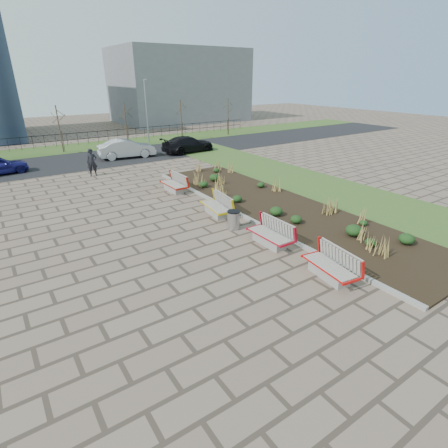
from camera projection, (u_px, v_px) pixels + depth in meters
ground at (238, 290)px, 11.23m from camera, size 120.00×120.00×0.00m
planting_bed at (278, 207)px, 18.24m from camera, size 4.50×18.00×0.10m
planting_curb at (242, 215)px, 17.03m from camera, size 0.16×18.00×0.15m
grass_verge_near at (337, 192)px, 20.71m from camera, size 5.00×38.00×0.04m
grass_verge_far at (60, 149)px, 32.53m from camera, size 80.00×5.00×0.04m
road at (76, 162)px, 27.97m from camera, size 80.00×7.00×0.02m
bench_a at (330, 265)px, 11.73m from camera, size 1.18×2.20×1.00m
bench_b at (269, 233)px, 14.06m from camera, size 0.91×2.10×1.00m
bench_c at (216, 205)px, 17.10m from camera, size 1.14×2.19×1.00m
bench_d at (173, 183)px, 20.62m from camera, size 0.95×2.12×1.00m
litter_bin at (233, 220)px, 15.56m from camera, size 0.55×0.55×0.83m
pedestrian at (92, 162)px, 23.73m from camera, size 0.75×0.57×1.85m
car_silver at (127, 149)px, 29.00m from camera, size 4.78×2.21×1.52m
car_black at (188, 144)px, 31.12m from camera, size 5.00×2.36×1.41m
tree_c at (60, 129)px, 30.60m from camera, size 1.40×1.40×4.00m
tree_d at (126, 124)px, 33.70m from camera, size 1.40×1.40×4.00m
tree_e at (181, 120)px, 36.80m from camera, size 1.40×1.40×4.00m
tree_f at (228, 117)px, 39.90m from camera, size 1.40×1.40×4.00m
lamp_east at (147, 113)px, 33.96m from camera, size 0.24×0.60×6.00m
railing_fence at (56, 140)px, 33.43m from camera, size 44.00×0.10×1.20m
building_grey at (179, 86)px, 51.58m from camera, size 18.00×12.00×10.00m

